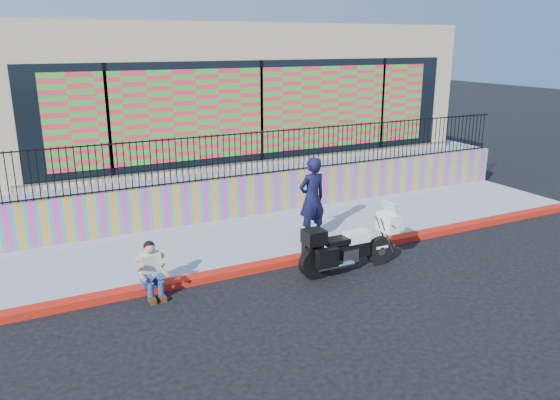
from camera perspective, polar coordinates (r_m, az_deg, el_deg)
ground at (r=12.77m, az=6.02°, el=-5.66°), size 90.00×90.00×0.00m
red_curb at (r=12.74m, az=6.03°, el=-5.35°), size 16.00×0.30×0.15m
sidewalk at (r=14.06m, az=2.40°, el=-3.16°), size 16.00×3.00×0.15m
mural_wall at (r=15.23m, az=-0.50°, el=0.85°), size 16.00×0.20×1.10m
metal_fence at (r=14.96m, az=-0.51°, el=5.09°), size 15.80×0.04×1.20m
elevated_platform at (r=19.82m, az=-7.06°, el=4.13°), size 16.00×10.00×1.25m
storefront_building at (r=19.24m, az=-7.10°, el=11.67°), size 14.00×8.06×4.00m
police_motorcycle at (r=11.68m, az=7.07°, el=-4.70°), size 2.28×0.75×1.42m
police_officer at (r=12.98m, az=3.36°, el=0.15°), size 0.78×0.55×2.00m
seated_man at (r=10.82m, az=-13.16°, el=-7.61°), size 0.54×0.71×1.06m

